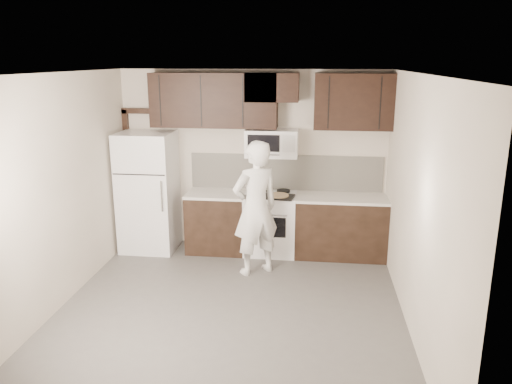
% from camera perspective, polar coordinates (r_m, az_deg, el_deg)
% --- Properties ---
extents(floor, '(4.50, 4.50, 0.00)m').
position_cam_1_polar(floor, '(5.94, -3.11, -13.64)').
color(floor, '#54514E').
rests_on(floor, ground).
extents(back_wall, '(4.00, 0.00, 4.00)m').
position_cam_1_polar(back_wall, '(7.59, -0.35, 3.64)').
color(back_wall, '#B9AD9D').
rests_on(back_wall, ground).
extents(ceiling, '(4.50, 4.50, 0.00)m').
position_cam_1_polar(ceiling, '(5.22, -3.54, 13.36)').
color(ceiling, white).
rests_on(ceiling, back_wall).
extents(counter_run, '(2.95, 0.64, 0.91)m').
position_cam_1_polar(counter_run, '(7.47, 3.97, -3.68)').
color(counter_run, black).
rests_on(counter_run, floor).
extents(stove, '(0.76, 0.66, 0.94)m').
position_cam_1_polar(stove, '(7.49, 1.65, -3.57)').
color(stove, white).
rests_on(stove, floor).
extents(backsplash, '(2.90, 0.02, 0.54)m').
position_cam_1_polar(backsplash, '(7.57, 3.40, 2.27)').
color(backsplash, beige).
rests_on(backsplash, counter_run).
extents(upper_cabinets, '(3.48, 0.35, 0.78)m').
position_cam_1_polar(upper_cabinets, '(7.27, 1.12, 10.55)').
color(upper_cabinets, black).
rests_on(upper_cabinets, back_wall).
extents(microwave, '(0.76, 0.42, 0.40)m').
position_cam_1_polar(microwave, '(7.31, 1.80, 5.59)').
color(microwave, white).
rests_on(microwave, upper_cabinets).
extents(refrigerator, '(0.80, 0.76, 1.80)m').
position_cam_1_polar(refrigerator, '(7.70, -12.21, 0.02)').
color(refrigerator, white).
rests_on(refrigerator, floor).
extents(door_trim, '(0.50, 0.08, 2.12)m').
position_cam_1_polar(door_trim, '(8.04, -14.11, 3.08)').
color(door_trim, black).
rests_on(door_trim, floor).
extents(saucepan, '(0.31, 0.18, 0.17)m').
position_cam_1_polar(saucepan, '(7.22, 0.16, 0.01)').
color(saucepan, silver).
rests_on(saucepan, stove).
extents(baking_tray, '(0.47, 0.38, 0.02)m').
position_cam_1_polar(baking_tray, '(7.19, 2.61, -0.53)').
color(baking_tray, black).
rests_on(baking_tray, counter_run).
extents(pizza, '(0.33, 0.33, 0.02)m').
position_cam_1_polar(pizza, '(7.18, 2.61, -0.37)').
color(pizza, '#CBBA88').
rests_on(pizza, baking_tray).
extents(person, '(0.80, 0.74, 1.83)m').
position_cam_1_polar(person, '(6.64, -0.05, -1.89)').
color(person, white).
rests_on(person, floor).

